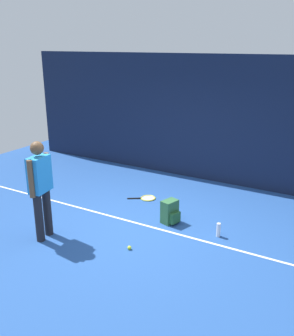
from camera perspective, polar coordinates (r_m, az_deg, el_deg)
name	(u,v)px	position (r m, az deg, el deg)	size (l,w,h in m)	color
ground_plane	(136,226)	(7.01, -1.67, -8.68)	(12.00, 12.00, 0.00)	#234C93
back_fence	(203,119)	(9.09, 8.36, 7.35)	(10.00, 0.10, 2.96)	#141E38
court_line	(139,224)	(7.08, -1.26, -8.37)	(9.00, 0.05, 0.00)	white
tennis_player	(40,185)	(6.46, -15.77, -2.44)	(0.28, 0.52, 1.70)	black
tennis_racket	(147,198)	(8.15, -0.04, -4.56)	(0.61, 0.49, 0.03)	black
backpack	(170,212)	(7.04, 3.51, -6.66)	(0.34, 0.34, 0.44)	#2D6038
tennis_ball_near_player	(129,248)	(6.26, -2.66, -11.91)	(0.07, 0.07, 0.07)	#CCE033
water_bottle	(218,230)	(6.71, 10.71, -9.15)	(0.07, 0.07, 0.25)	white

